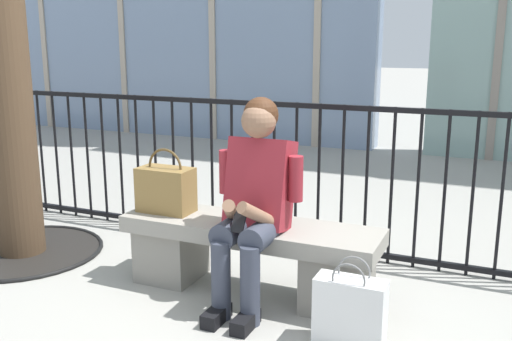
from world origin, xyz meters
TOP-DOWN VIEW (x-y plane):
  - ground_plane at (0.00, 0.00)m, footprint 60.00×60.00m
  - stone_bench at (0.00, 0.00)m, footprint 1.60×0.44m
  - seated_person_with_phone at (0.09, -0.13)m, footprint 0.52×0.66m
  - handbag_on_bench at (-0.58, -0.01)m, footprint 0.35×0.19m
  - shopping_bag at (0.73, -0.37)m, footprint 0.36×0.15m
  - plaza_railing at (-0.00, 0.82)m, footprint 9.01×0.04m

SIDE VIEW (x-z plane):
  - ground_plane at x=0.00m, z-range 0.00..0.00m
  - shopping_bag at x=0.73m, z-range -0.05..0.41m
  - stone_bench at x=0.00m, z-range 0.05..0.50m
  - plaza_railing at x=0.00m, z-range 0.01..1.10m
  - handbag_on_bench at x=-0.58m, z-range 0.39..0.81m
  - seated_person_with_phone at x=0.09m, z-range 0.04..1.26m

